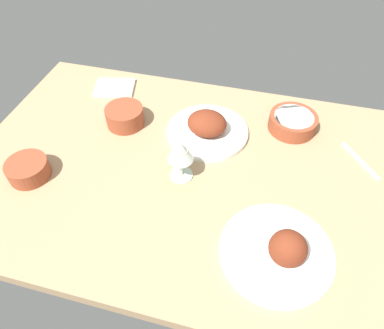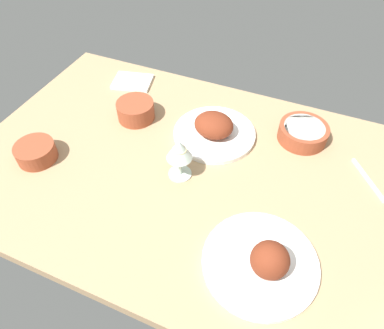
{
  "view_description": "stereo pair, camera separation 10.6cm",
  "coord_description": "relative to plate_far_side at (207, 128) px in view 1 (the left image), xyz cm",
  "views": [
    {
      "loc": [
        -18.06,
        69.34,
        84.35
      ],
      "look_at": [
        0.0,
        0.0,
        6.0
      ],
      "focal_mm": 32.76,
      "sensor_mm": 36.0,
      "label": 1
    },
    {
      "loc": [
        -28.05,
        65.93,
        84.35
      ],
      "look_at": [
        0.0,
        0.0,
        6.0
      ],
      "focal_mm": 32.76,
      "sensor_mm": 36.0,
      "label": 2
    }
  ],
  "objects": [
    {
      "name": "plate_far_side",
      "position": [
        0.0,
        0.0,
        0.0
      ],
      "size": [
        27.32,
        27.32,
        9.02
      ],
      "color": "white",
      "rests_on": "dining_table"
    },
    {
      "name": "fork_loose",
      "position": [
        -49.26,
        0.23,
        -2.5
      ],
      "size": [
        10.8,
        14.27,
        0.8
      ],
      "primitive_type": "cube",
      "rotation": [
        0.0,
        0.0,
        5.35
      ],
      "color": "silver",
      "rests_on": "dining_table"
    },
    {
      "name": "folded_napkin",
      "position": [
        40.38,
        -16.24,
        -2.3
      ],
      "size": [
        16.86,
        14.33,
        1.2
      ],
      "primitive_type": "cube",
      "rotation": [
        0.0,
        0.0,
        0.23
      ],
      "color": "white",
      "rests_on": "dining_table"
    },
    {
      "name": "bowl_cream",
      "position": [
        -27.34,
        -10.16,
        0.03
      ],
      "size": [
        15.99,
        15.99,
        5.37
      ],
      "color": "brown",
      "rests_on": "dining_table"
    },
    {
      "name": "bowl_pasta",
      "position": [
        47.42,
        31.31,
        0.05
      ],
      "size": [
        12.28,
        12.28,
        5.41
      ],
      "color": "brown",
      "rests_on": "dining_table"
    },
    {
      "name": "dining_table",
      "position": [
        0.9,
        16.51,
        -4.9
      ],
      "size": [
        140.0,
        90.0,
        4.0
      ],
      "primitive_type": "cube",
      "color": "tan",
      "rests_on": "ground"
    },
    {
      "name": "wine_glass",
      "position": [
        3.38,
        19.91,
        7.03
      ],
      "size": [
        7.6,
        7.6,
        14.0
      ],
      "color": "silver",
      "rests_on": "dining_table"
    },
    {
      "name": "bowl_soup",
      "position": [
        28.52,
        1.71,
        0.59
      ],
      "size": [
        12.9,
        12.9,
        6.47
      ],
      "color": "brown",
      "rests_on": "dining_table"
    },
    {
      "name": "plate_near_viewer",
      "position": [
        -27.51,
        39.41,
        -0.25
      ],
      "size": [
        28.61,
        28.61,
        10.36
      ],
      "color": "white",
      "rests_on": "dining_table"
    }
  ]
}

